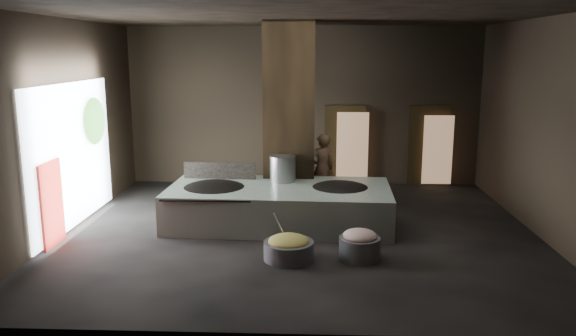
{
  "coord_description": "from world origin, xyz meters",
  "views": [
    {
      "loc": [
        0.22,
        -11.57,
        3.82
      ],
      "look_at": [
        -0.29,
        0.66,
        1.25
      ],
      "focal_mm": 35.0,
      "sensor_mm": 36.0,
      "label": 1
    }
  ],
  "objects_px": {
    "cook": "(322,169)",
    "meat_basin": "(359,248)",
    "hearth_platform": "(279,205)",
    "veg_basin": "(289,250)",
    "wok_left": "(214,191)",
    "stock_pot": "(283,169)",
    "wok_right": "(340,191)"
  },
  "relations": [
    {
      "from": "meat_basin",
      "to": "hearth_platform",
      "type": "bearing_deg",
      "value": 127.37
    },
    {
      "from": "hearth_platform",
      "to": "meat_basin",
      "type": "xyz_separation_m",
      "value": [
        1.62,
        -2.12,
        -0.22
      ]
    },
    {
      "from": "wok_left",
      "to": "stock_pot",
      "type": "relative_size",
      "value": 2.42
    },
    {
      "from": "hearth_platform",
      "to": "stock_pot",
      "type": "relative_size",
      "value": 7.67
    },
    {
      "from": "stock_pot",
      "to": "meat_basin",
      "type": "xyz_separation_m",
      "value": [
        1.57,
        -2.67,
        -0.92
      ]
    },
    {
      "from": "cook",
      "to": "meat_basin",
      "type": "relative_size",
      "value": 2.32
    },
    {
      "from": "veg_basin",
      "to": "stock_pot",
      "type": "bearing_deg",
      "value": 95.14
    },
    {
      "from": "wok_left",
      "to": "wok_right",
      "type": "height_order",
      "value": "wok_left"
    },
    {
      "from": "stock_pot",
      "to": "meat_basin",
      "type": "height_order",
      "value": "stock_pot"
    },
    {
      "from": "hearth_platform",
      "to": "wok_left",
      "type": "bearing_deg",
      "value": -175.54
    },
    {
      "from": "hearth_platform",
      "to": "wok_right",
      "type": "relative_size",
      "value": 3.41
    },
    {
      "from": "stock_pot",
      "to": "cook",
      "type": "relative_size",
      "value": 0.36
    },
    {
      "from": "hearth_platform",
      "to": "wok_right",
      "type": "distance_m",
      "value": 1.39
    },
    {
      "from": "wok_left",
      "to": "wok_right",
      "type": "distance_m",
      "value": 2.8
    },
    {
      "from": "wok_right",
      "to": "cook",
      "type": "relative_size",
      "value": 0.81
    },
    {
      "from": "stock_pot",
      "to": "meat_basin",
      "type": "relative_size",
      "value": 0.83
    },
    {
      "from": "wok_left",
      "to": "meat_basin",
      "type": "height_order",
      "value": "wok_left"
    },
    {
      "from": "wok_right",
      "to": "stock_pot",
      "type": "xyz_separation_m",
      "value": [
        -1.3,
        0.5,
        0.38
      ]
    },
    {
      "from": "hearth_platform",
      "to": "wok_left",
      "type": "relative_size",
      "value": 3.17
    },
    {
      "from": "wok_right",
      "to": "veg_basin",
      "type": "bearing_deg",
      "value": -115.19
    },
    {
      "from": "cook",
      "to": "meat_basin",
      "type": "distance_m",
      "value": 4.05
    },
    {
      "from": "wok_left",
      "to": "cook",
      "type": "xyz_separation_m",
      "value": [
        2.43,
        1.88,
        0.14
      ]
    },
    {
      "from": "wok_right",
      "to": "cook",
      "type": "bearing_deg",
      "value": 101.77
    },
    {
      "from": "stock_pot",
      "to": "veg_basin",
      "type": "bearing_deg",
      "value": -84.86
    },
    {
      "from": "veg_basin",
      "to": "meat_basin",
      "type": "relative_size",
      "value": 1.22
    },
    {
      "from": "wok_left",
      "to": "stock_pot",
      "type": "xyz_separation_m",
      "value": [
        1.5,
        0.6,
        0.38
      ]
    },
    {
      "from": "hearth_platform",
      "to": "wok_left",
      "type": "distance_m",
      "value": 1.49
    },
    {
      "from": "cook",
      "to": "stock_pot",
      "type": "bearing_deg",
      "value": 31.12
    },
    {
      "from": "veg_basin",
      "to": "wok_right",
      "type": "bearing_deg",
      "value": 64.81
    },
    {
      "from": "hearth_platform",
      "to": "veg_basin",
      "type": "height_order",
      "value": "hearth_platform"
    },
    {
      "from": "hearth_platform",
      "to": "veg_basin",
      "type": "relative_size",
      "value": 5.24
    },
    {
      "from": "wok_left",
      "to": "cook",
      "type": "height_order",
      "value": "cook"
    }
  ]
}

